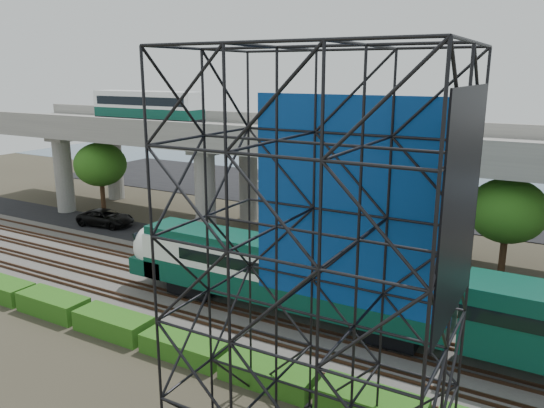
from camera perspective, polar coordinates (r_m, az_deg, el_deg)
The scene contains 13 objects.
ground at distance 32.29m, azimuth -5.93°, elevation -12.18°, with size 140.00×140.00×0.00m, color #474233.
ballast_bed at distance 33.73m, azimuth -3.93°, elevation -10.75°, with size 90.00×12.00×0.20m, color slate.
service_road at distance 40.54m, azimuth 2.75°, elevation -6.45°, with size 90.00×5.00×0.08m, color black.
parking_lot at distance 61.57m, azimuth 12.71°, elevation 0.38°, with size 90.00×18.00×0.08m, color black.
harbor_water at distance 82.47m, azimuth 17.25°, elevation 3.50°, with size 140.00×40.00×0.03m, color #496278.
rail_tracks at distance 33.65m, azimuth -3.93°, elevation -10.48°, with size 90.00×9.52×0.16m.
commuter_train at distance 30.14m, azimuth 4.88°, elevation -8.12°, with size 29.30×3.06×4.30m.
overpass at distance 43.95m, azimuth 4.49°, elevation 6.15°, with size 80.00×12.00×12.40m.
scaffold_tower at distance 18.29m, azimuth 4.69°, elevation -7.70°, with size 9.36×6.36×15.00m.
hedge_strip at distance 28.48m, azimuth -9.43°, elevation -14.85°, with size 34.60×1.80×1.20m.
trees at distance 45.99m, azimuth 0.84°, elevation 3.20°, with size 40.94×16.94×7.69m.
suv at distance 52.34m, azimuth -17.44°, elevation -1.42°, with size 2.53×5.50×1.53m, color black.
parked_cars at distance 61.02m, azimuth 13.03°, elevation 0.84°, with size 35.98×9.08×1.24m.
Camera 1 is at (17.06, -23.42, 14.24)m, focal length 35.00 mm.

